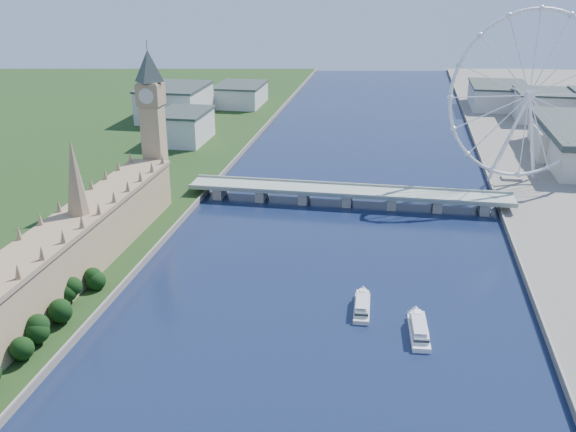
# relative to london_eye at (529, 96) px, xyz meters

# --- Properties ---
(parliament_range) EXTENTS (24.00, 200.00, 70.00)m
(parliament_range) POSITION_rel_london_eye_xyz_m (-247.98, -185.08, -49.04)
(parliament_range) COLOR tan
(parliament_range) RESTS_ON ground
(big_ben) EXTENTS (20.02, 20.02, 110.00)m
(big_ben) POSITION_rel_london_eye_xyz_m (-247.98, -77.08, -0.95)
(big_ben) COLOR tan
(big_ben) RESTS_ON ground
(westminster_bridge) EXTENTS (220.00, 22.00, 9.50)m
(westminster_bridge) POSITION_rel_london_eye_xyz_m (-119.98, -55.08, -60.89)
(westminster_bridge) COLOR gray
(westminster_bridge) RESTS_ON ground
(london_eye) EXTENTS (113.60, 39.12, 124.30)m
(london_eye) POSITION_rel_london_eye_xyz_m (0.00, 0.00, 0.00)
(london_eye) COLOR silver
(london_eye) RESTS_ON ground
(county_hall) EXTENTS (54.00, 144.00, 35.00)m
(county_hall) POSITION_rel_london_eye_xyz_m (55.02, 74.92, -67.52)
(county_hall) COLOR beige
(county_hall) RESTS_ON ground
(city_skyline) EXTENTS (505.00, 280.00, 32.00)m
(city_skyline) POSITION_rel_london_eye_xyz_m (-80.75, 205.00, -50.56)
(city_skyline) COLOR beige
(city_skyline) RESTS_ON ground
(tour_boat_near) EXTENTS (8.76, 30.29, 6.64)m
(tour_boat_near) POSITION_rel_london_eye_xyz_m (-100.30, -201.48, -67.52)
(tour_boat_near) COLOR silver
(tour_boat_near) RESTS_ON ground
(tour_boat_far) EXTENTS (10.68, 32.42, 7.06)m
(tour_boat_far) POSITION_rel_london_eye_xyz_m (-74.11, -218.92, -67.52)
(tour_boat_far) COLOR white
(tour_boat_far) RESTS_ON ground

